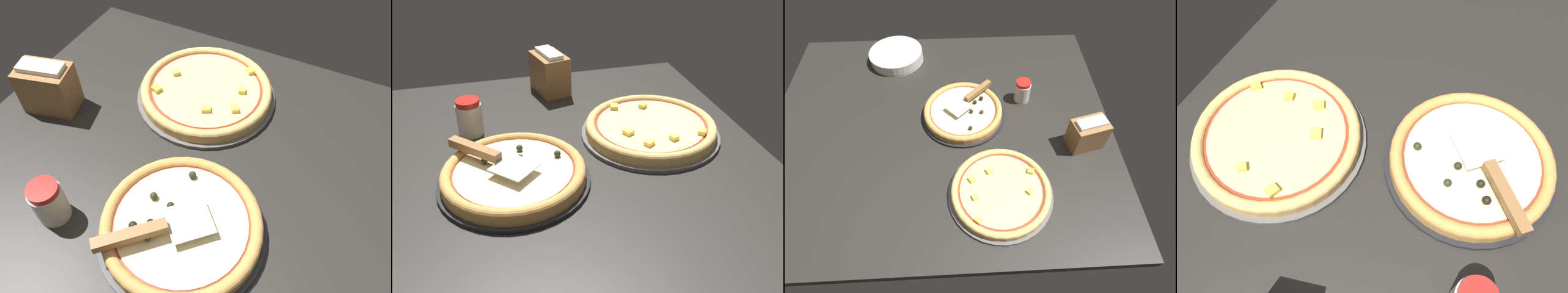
% 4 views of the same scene
% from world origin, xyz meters
% --- Properties ---
extents(ground_plane, '(1.35, 1.15, 0.04)m').
position_xyz_m(ground_plane, '(0.00, 0.00, -0.02)').
color(ground_plane, black).
extents(pizza_pan_front, '(0.34, 0.34, 0.01)m').
position_xyz_m(pizza_pan_front, '(-0.09, -0.04, 0.01)').
color(pizza_pan_front, black).
rests_on(pizza_pan_front, ground_plane).
extents(pizza_front, '(0.32, 0.32, 0.04)m').
position_xyz_m(pizza_front, '(-0.09, -0.04, 0.03)').
color(pizza_front, '#C68E47').
rests_on(pizza_front, pizza_pan_front).
extents(pizza_pan_back, '(0.36, 0.36, 0.01)m').
position_xyz_m(pizza_pan_back, '(-0.21, 0.32, 0.01)').
color(pizza_pan_back, '#565451').
rests_on(pizza_pan_back, ground_plane).
extents(pizza_back, '(0.33, 0.33, 0.03)m').
position_xyz_m(pizza_back, '(-0.21, 0.32, 0.03)').
color(pizza_back, '#DBAD60').
rests_on(pizza_back, pizza_pan_back).
extents(serving_spatula, '(0.20, 0.19, 0.02)m').
position_xyz_m(serving_spatula, '(-0.14, -0.10, 0.06)').
color(serving_spatula, silver).
rests_on(serving_spatula, pizza_front).
extents(plate_stack, '(0.24, 0.24, 0.05)m').
position_xyz_m(plate_stack, '(0.22, -0.41, 0.02)').
color(plate_stack, silver).
rests_on(plate_stack, ground_plane).
extents(parmesan_shaker, '(0.07, 0.07, 0.10)m').
position_xyz_m(parmesan_shaker, '(-0.34, -0.12, 0.05)').
color(parmesan_shaker, silver).
rests_on(parmesan_shaker, ground_plane).
extents(napkin_holder, '(0.14, 0.11, 0.13)m').
position_xyz_m(napkin_holder, '(-0.55, 0.12, 0.06)').
color(napkin_holder, olive).
rests_on(napkin_holder, ground_plane).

